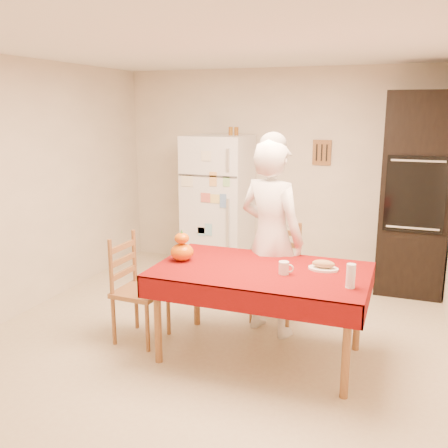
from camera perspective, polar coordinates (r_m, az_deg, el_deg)
The scene contains 17 objects.
floor at distance 4.59m, azimuth -1.53°, elevation -12.98°, with size 4.50×4.50×0.00m, color tan.
room_shell at distance 4.15m, azimuth -1.65°, elevation 7.60°, with size 4.02×4.52×2.51m.
refrigerator at distance 6.22m, azimuth -0.66°, elevation 2.26°, with size 0.75×0.74×1.70m.
oven_cabinet at distance 5.82m, azimuth 20.97°, elevation 3.15°, with size 0.70×0.62×2.20m.
dining_table at distance 4.05m, azimuth 4.26°, elevation -6.04°, with size 1.70×1.00×0.76m.
chair_far at distance 4.88m, azimuth 6.15°, elevation -5.01°, with size 0.44×0.42×0.95m.
chair_left at distance 4.49m, azimuth -10.23°, elevation -6.81°, with size 0.42×0.44×0.95m.
seated_woman at distance 4.47m, azimuth 5.40°, elevation -1.68°, with size 0.64×0.42×1.77m, color silver.
coffee_mug at distance 3.91m, azimuth 6.85°, elevation -5.00°, with size 0.08×0.08×0.10m, color white.
pumpkin_lower at distance 4.23m, azimuth -4.82°, elevation -3.21°, with size 0.20×0.20×0.15m, color #EE4C05.
pumpkin_upper at distance 4.20m, azimuth -4.85°, elevation -1.64°, with size 0.12×0.12×0.09m, color #CC3A04.
wine_glass at distance 3.69m, azimuth 14.28°, elevation -5.76°, with size 0.07×0.07×0.18m, color white.
bread_plate at distance 4.07m, azimuth 11.28°, elevation -5.03°, with size 0.24×0.24×0.02m, color white.
bread_loaf at distance 4.06m, azimuth 11.30°, elevation -4.48°, with size 0.18×0.10×0.06m, color tan.
spice_jar_left at distance 6.12m, azimuth 0.76°, elevation 10.57°, with size 0.05×0.05×0.10m, color #925C1A.
spice_jar_mid at distance 6.12m, azimuth 0.76°, elevation 10.57°, with size 0.05×0.05×0.10m, color brown.
spice_jar_right at distance 6.09m, azimuth 1.42°, elevation 10.56°, with size 0.05×0.05×0.10m, color brown.
Camera 1 is at (1.55, -3.82, 2.02)m, focal length 40.00 mm.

